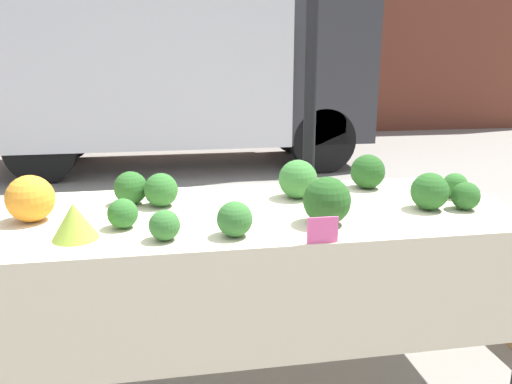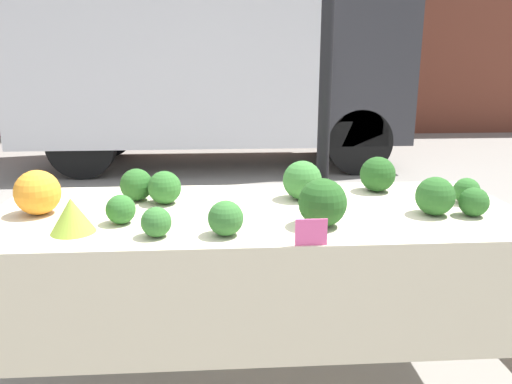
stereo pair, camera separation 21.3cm
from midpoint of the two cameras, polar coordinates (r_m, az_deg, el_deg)
The scene contains 18 objects.
ground_plane at distance 2.52m, azimuth -2.58°, elevation -20.06°, with size 40.00×40.00×0.00m, color gray.
tent_pole at distance 2.83m, azimuth 4.08°, elevation 12.25°, with size 0.07×0.07×2.62m.
parked_truck at distance 6.90m, azimuth -11.41°, elevation 15.30°, with size 5.01×1.81×2.82m.
market_table at distance 2.12m, azimuth -2.58°, elevation -4.94°, with size 2.27×0.89×0.81m.
orange_cauliflower at distance 2.22m, azimuth -26.92°, elevation -0.70°, with size 0.19×0.19×0.19m.
romanesco_head at distance 1.95m, azimuth -23.06°, elevation -3.14°, with size 0.17×0.17×0.13m.
broccoli_head_0 at distance 2.31m, azimuth 2.19°, elevation 1.45°, with size 0.18×0.18×0.18m.
broccoli_head_1 at distance 1.95m, azimuth 5.04°, elevation -1.04°, with size 0.19×0.19×0.19m.
broccoli_head_2 at distance 2.00m, azimuth -17.97°, elevation -2.40°, with size 0.12×0.12×0.12m.
broccoli_head_3 at distance 2.53m, azimuth 10.32°, elevation 2.28°, with size 0.17×0.17×0.17m.
broccoli_head_4 at distance 2.23m, azimuth 16.70°, elevation 0.03°, with size 0.16×0.16×0.16m.
broccoli_head_5 at distance 2.47m, azimuth 19.52°, elevation 0.67°, with size 0.12×0.12×0.12m.
broccoli_head_6 at distance 1.83m, azimuth -5.80°, elevation -3.15°, with size 0.13×0.13×0.13m.
broccoli_head_7 at distance 1.83m, azimuth -13.73°, elevation -3.76°, with size 0.11×0.11×0.11m.
broccoli_head_8 at distance 2.25m, azimuth -13.50°, elevation 0.19°, with size 0.15×0.15×0.15m.
broccoli_head_9 at distance 2.28m, azimuth 20.44°, elevation -0.46°, with size 0.12×0.12×0.12m.
broccoli_head_10 at distance 2.32m, azimuth -16.72°, elevation 0.42°, with size 0.15×0.15×0.15m.
price_sign at distance 1.76m, azimuth 4.20°, elevation -4.42°, with size 0.11×0.01×0.10m.
Camera 1 is at (-0.35, -2.03, 1.45)m, focal length 35.00 mm.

